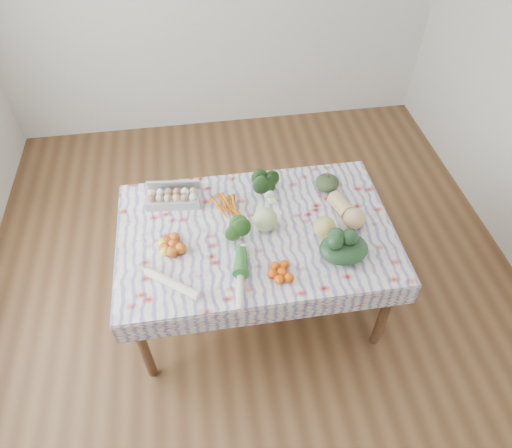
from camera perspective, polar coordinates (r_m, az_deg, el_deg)
name	(u,v)px	position (r m, az deg, el deg)	size (l,w,h in m)	color
ground	(256,300)	(3.35, 0.00, -9.49)	(4.50, 4.50, 0.00)	#56361D
dining_table	(256,239)	(2.81, 0.00, -1.95)	(1.60, 1.00, 0.75)	brown
tablecloth	(256,231)	(2.75, 0.00, -0.90)	(1.66, 1.06, 0.01)	silver
egg_carton	(173,199)	(2.92, -10.33, 3.11)	(0.33, 0.13, 0.09)	#A9A8A3
carrot_bunch	(229,208)	(2.85, -3.39, 2.03)	(0.21, 0.19, 0.04)	orange
kale_bunch	(268,186)	(2.92, 1.46, 4.73)	(0.16, 0.14, 0.14)	#193514
kabocha_squash	(327,183)	(3.01, 8.89, 5.13)	(0.15, 0.15, 0.10)	#344725
cabbage	(265,219)	(2.71, 1.17, 0.57)	(0.15, 0.15, 0.15)	#B0C77E
butternut_squash	(347,209)	(2.83, 11.34, 1.80)	(0.13, 0.28, 0.13)	tan
orange_cluster	(173,245)	(2.67, -10.29, -2.54)	(0.21, 0.21, 0.07)	#D95818
broccoli	(242,240)	(2.62, -1.80, -1.97)	(0.16, 0.16, 0.11)	#255118
mandarin_cluster	(282,272)	(2.52, 3.26, -5.95)	(0.18, 0.18, 0.06)	#E85108
grapefruit	(325,227)	(2.71, 8.59, -0.39)	(0.13, 0.13, 0.13)	#CBB960
spinach_bag	(344,249)	(2.62, 10.91, -3.04)	(0.28, 0.22, 0.12)	black
daikon	(172,283)	(2.52, -10.45, -7.31)	(0.05, 0.05, 0.36)	white
leek	(241,278)	(2.50, -1.94, -6.79)	(0.04, 0.04, 0.41)	beige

